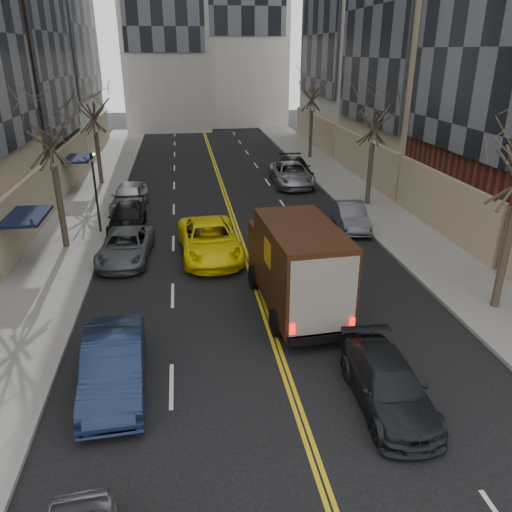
{
  "coord_description": "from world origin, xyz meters",
  "views": [
    {
      "loc": [
        -2.8,
        -4.49,
        9.28
      ],
      "look_at": [
        -0.29,
        12.4,
        2.2
      ],
      "focal_mm": 35.0,
      "sensor_mm": 36.0,
      "label": 1
    }
  ],
  "objects_px": {
    "taxi": "(210,240)",
    "pedestrian": "(257,243)",
    "ups_truck": "(296,266)",
    "observer_sedan": "(388,385)"
  },
  "relations": [
    {
      "from": "taxi",
      "to": "pedestrian",
      "type": "bearing_deg",
      "value": -25.43
    },
    {
      "from": "pedestrian",
      "to": "taxi",
      "type": "bearing_deg",
      "value": 59.33
    },
    {
      "from": "ups_truck",
      "to": "pedestrian",
      "type": "relative_size",
      "value": 3.74
    },
    {
      "from": "observer_sedan",
      "to": "pedestrian",
      "type": "distance_m",
      "value": 11.07
    },
    {
      "from": "taxi",
      "to": "pedestrian",
      "type": "distance_m",
      "value": 2.37
    },
    {
      "from": "observer_sedan",
      "to": "pedestrian",
      "type": "bearing_deg",
      "value": 102.3
    },
    {
      "from": "observer_sedan",
      "to": "taxi",
      "type": "xyz_separation_m",
      "value": [
        -4.23,
        11.76,
        0.17
      ]
    },
    {
      "from": "taxi",
      "to": "pedestrian",
      "type": "height_order",
      "value": "pedestrian"
    },
    {
      "from": "taxi",
      "to": "pedestrian",
      "type": "relative_size",
      "value": 3.35
    },
    {
      "from": "observer_sedan",
      "to": "taxi",
      "type": "height_order",
      "value": "taxi"
    }
  ]
}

